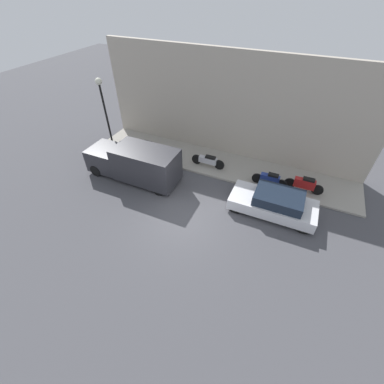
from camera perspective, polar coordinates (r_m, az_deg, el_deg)
name	(u,v)px	position (r m, az deg, el deg)	size (l,w,h in m)	color
ground_plane	(184,217)	(12.59, -1.86, -5.56)	(60.00, 60.00, 0.00)	#47474C
sidewalk	(218,164)	(16.08, 5.81, 6.30)	(2.81, 16.19, 0.11)	gray
building_facade	(231,107)	(15.96, 8.56, 18.19)	(0.30, 16.19, 6.17)	#B2A899
parked_car	(274,203)	(13.05, 17.78, -2.32)	(1.79, 4.10, 1.23)	silver
delivery_van	(134,162)	(14.74, -12.77, 6.42)	(1.85, 5.35, 2.01)	#2D2D33
motorcycle_red	(304,184)	(14.80, 23.72, 1.63)	(0.30, 1.99, 0.87)	#B21E1E
motorcycle_black	(146,146)	(17.11, -10.17, 10.07)	(0.30, 1.91, 0.77)	black
motorcycle_blue	(270,179)	(14.54, 16.92, 2.73)	(0.30, 1.91, 0.82)	navy
scooter_silver	(208,161)	(15.46, 3.60, 6.99)	(0.30, 2.06, 0.74)	#B7B7BF
streetlamp	(103,101)	(16.97, -19.18, 18.62)	(0.39, 0.39, 4.47)	black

